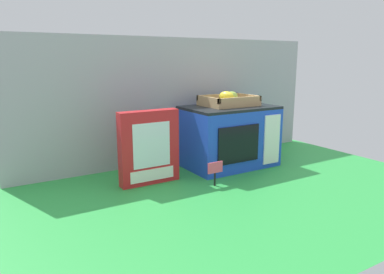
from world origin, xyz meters
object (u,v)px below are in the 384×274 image
(toy_microwave, at_px, (229,136))
(food_groups_crate, at_px, (229,101))
(cookie_set_box, at_px, (149,148))
(loose_toy_apple, at_px, (275,148))
(price_sign, at_px, (215,170))

(toy_microwave, distance_m, food_groups_crate, 0.17)
(food_groups_crate, bearing_deg, cookie_set_box, -172.71)
(toy_microwave, height_order, food_groups_crate, food_groups_crate)
(cookie_set_box, bearing_deg, loose_toy_apple, 6.01)
(cookie_set_box, relative_size, loose_toy_apple, 4.98)
(food_groups_crate, xyz_separation_m, price_sign, (-0.23, -0.23, -0.24))
(food_groups_crate, bearing_deg, toy_microwave, -113.73)
(cookie_set_box, bearing_deg, food_groups_crate, 7.29)
(cookie_set_box, height_order, loose_toy_apple, cookie_set_box)
(food_groups_crate, distance_m, cookie_set_box, 0.47)
(loose_toy_apple, bearing_deg, toy_microwave, -172.69)
(food_groups_crate, height_order, cookie_set_box, food_groups_crate)
(food_groups_crate, xyz_separation_m, cookie_set_box, (-0.44, -0.06, -0.16))
(food_groups_crate, height_order, price_sign, food_groups_crate)
(food_groups_crate, relative_size, price_sign, 2.45)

